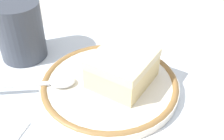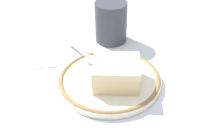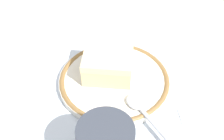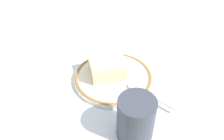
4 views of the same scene
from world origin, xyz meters
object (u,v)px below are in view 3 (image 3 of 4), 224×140
(napkin, at_px, (167,47))
(sugar_packet, at_px, (195,114))
(spoon, at_px, (143,111))
(cake_slice, at_px, (107,65))
(plate, at_px, (112,80))

(napkin, distance_m, sugar_packet, 0.17)
(spoon, distance_m, napkin, 0.19)
(napkin, bearing_deg, cake_slice, -33.73)
(spoon, bearing_deg, plate, -128.01)
(napkin, xyz_separation_m, sugar_packet, (0.15, 0.08, 0.00))
(spoon, bearing_deg, napkin, -179.94)
(cake_slice, height_order, napkin, cake_slice)
(plate, distance_m, spoon, 0.09)
(cake_slice, height_order, sugar_packet, cake_slice)
(napkin, bearing_deg, spoon, 0.06)
(plate, xyz_separation_m, cake_slice, (-0.01, -0.01, 0.03))
(cake_slice, relative_size, sugar_packet, 2.01)
(plate, height_order, sugar_packet, plate)
(cake_slice, height_order, spoon, cake_slice)
(plate, relative_size, spoon, 1.78)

